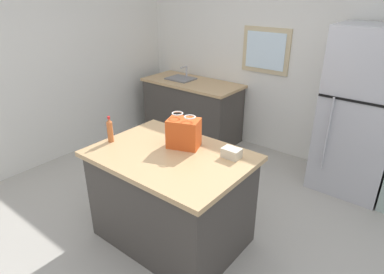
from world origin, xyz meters
TOP-DOWN VIEW (x-y plane):
  - ground at (0.00, 0.00)m, footprint 5.82×5.82m
  - back_wall at (-0.01, 2.33)m, footprint 4.85×0.13m
  - left_wall at (-2.43, 0.00)m, footprint 0.10×4.66m
  - kitchen_island at (-0.05, -0.04)m, footprint 1.35×0.97m
  - refrigerator at (0.99, 1.92)m, footprint 0.77×0.69m
  - sink_counter at (-1.37, 1.93)m, footprint 1.51×0.69m
  - shopping_bag at (-0.05, 0.15)m, footprint 0.32×0.27m
  - small_box at (0.39, 0.23)m, footprint 0.15×0.11m
  - bottle at (-0.64, -0.19)m, footprint 0.05×0.05m

SIDE VIEW (x-z plane):
  - ground at x=0.00m, z-range 0.00..0.00m
  - kitchen_island at x=-0.05m, z-range 0.00..0.90m
  - sink_counter at x=-1.37m, z-range -0.08..0.99m
  - refrigerator at x=0.99m, z-range 0.00..1.86m
  - small_box at x=0.39m, z-range 0.90..0.98m
  - bottle at x=-0.64m, z-range 0.88..1.13m
  - shopping_bag at x=-0.05m, z-range 0.88..1.18m
  - left_wall at x=-2.43m, z-range 0.00..2.66m
  - back_wall at x=-0.01m, z-range 0.00..2.66m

